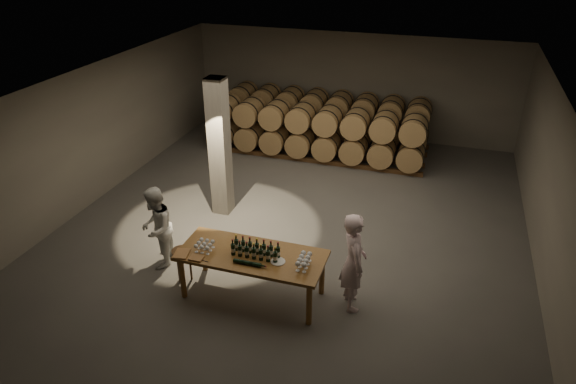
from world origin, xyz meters
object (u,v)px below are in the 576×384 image
(bottle_cluster, at_px, (255,251))
(plate, at_px, (278,261))
(notebook_near, at_px, (196,258))
(stool, at_px, (183,256))
(tasting_table, at_px, (252,259))
(person_man, at_px, (353,262))
(person_woman, at_px, (156,228))

(bottle_cluster, distance_m, plate, 0.44)
(notebook_near, xyz_separation_m, stool, (-0.56, 0.47, -0.38))
(notebook_near, bearing_deg, tasting_table, 25.30)
(stool, bearing_deg, person_man, 4.24)
(plate, relative_size, person_man, 0.14)
(bottle_cluster, distance_m, person_woman, 2.24)
(bottle_cluster, height_order, plate, bottle_cluster)
(stool, distance_m, person_woman, 0.81)
(tasting_table, relative_size, plate, 10.19)
(plate, xyz_separation_m, stool, (-1.94, 0.12, -0.37))
(person_man, bearing_deg, tasting_table, 76.38)
(tasting_table, relative_size, stool, 3.97)
(person_woman, bearing_deg, tasting_table, 63.52)
(bottle_cluster, relative_size, notebook_near, 3.65)
(bottle_cluster, bearing_deg, person_man, 10.58)
(plate, height_order, person_man, person_man)
(tasting_table, height_order, person_man, person_man)
(notebook_near, relative_size, person_man, 0.13)
(plate, distance_m, person_woman, 2.67)
(tasting_table, height_order, person_woman, person_woman)
(tasting_table, relative_size, person_woman, 1.55)
(tasting_table, distance_m, bottle_cluster, 0.24)
(tasting_table, xyz_separation_m, person_woman, (-2.11, 0.34, 0.04))
(plate, height_order, notebook_near, notebook_near)
(notebook_near, bearing_deg, person_man, 14.02)
(bottle_cluster, height_order, notebook_near, bottle_cluster)
(bottle_cluster, bearing_deg, tasting_table, 157.73)
(tasting_table, xyz_separation_m, plate, (0.52, -0.08, 0.11))
(plate, height_order, person_woman, person_woman)
(bottle_cluster, distance_m, person_man, 1.70)
(tasting_table, height_order, plate, plate)
(bottle_cluster, bearing_deg, notebook_near, -157.73)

